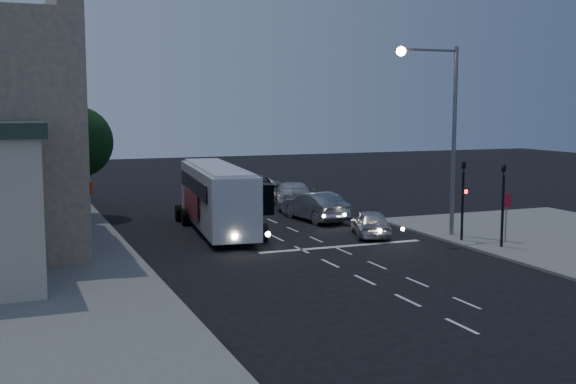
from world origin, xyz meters
name	(u,v)px	position (x,y,z in m)	size (l,w,h in m)	color
ground	(320,259)	(0.00, 0.00, 0.00)	(120.00, 120.00, 0.00)	black
road_markings	(316,242)	(1.29, 3.31, 0.00)	(8.00, 30.55, 0.01)	silver
tour_bus	(217,196)	(-2.10, 8.12, 1.80)	(3.46, 11.05, 3.33)	white
car_suv	(371,223)	(4.41, 3.80, 0.66)	(1.56, 3.88, 1.32)	silver
car_sedan_a	(315,206)	(3.84, 9.25, 0.80)	(1.70, 4.86, 1.60)	gray
car_sedan_b	(292,195)	(4.59, 14.40, 0.81)	(2.27, 5.59, 1.62)	#BEBEBE
car_sedan_c	(249,186)	(3.74, 20.38, 0.80)	(2.64, 5.74, 1.59)	gray
car_extra	(230,178)	(4.21, 26.35, 0.73)	(1.55, 4.44, 1.46)	silver
traffic_signal_main	(463,191)	(7.60, 0.78, 2.42)	(0.25, 0.35, 4.10)	black
traffic_signal_side	(503,195)	(8.30, -1.20, 2.42)	(0.18, 0.15, 4.10)	black
regulatory_sign	(507,210)	(9.30, -0.24, 1.60)	(0.45, 0.12, 2.20)	slate
streetlight	(443,119)	(7.34, 2.20, 5.73)	(3.32, 0.44, 9.00)	slate
street_tree	(77,139)	(-8.21, 15.02, 4.50)	(4.00, 4.00, 6.20)	black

